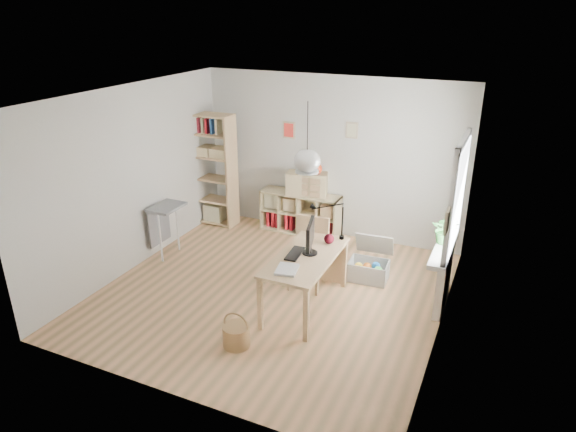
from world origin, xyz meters
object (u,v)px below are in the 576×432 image
at_px(tall_bookshelf, 212,165).
at_px(storage_chest, 370,266).
at_px(chair, 309,248).
at_px(monitor, 310,236).
at_px(drawer_chest, 307,184).
at_px(desk, 306,262).
at_px(cube_shelf, 300,215).

distance_m(tall_bookshelf, storage_chest, 3.38).
bearing_deg(tall_bookshelf, chair, -29.79).
bearing_deg(monitor, tall_bookshelf, 129.90).
xyz_separation_m(tall_bookshelf, drawer_chest, (1.70, 0.24, -0.18)).
relative_size(desk, chair, 1.52).
xyz_separation_m(cube_shelf, tall_bookshelf, (-1.56, -0.28, 0.79)).
bearing_deg(storage_chest, chair, -148.73).
bearing_deg(desk, storage_chest, 62.84).
xyz_separation_m(cube_shelf, monitor, (1.05, -2.15, 0.69)).
relative_size(desk, tall_bookshelf, 0.75).
bearing_deg(monitor, storage_chest, 47.64).
xyz_separation_m(desk, monitor, (0.03, 0.08, 0.34)).
bearing_deg(chair, storage_chest, 30.68).
bearing_deg(storage_chest, tall_bookshelf, 161.34).
distance_m(desk, cube_shelf, 2.48).
height_order(cube_shelf, tall_bookshelf, tall_bookshelf).
height_order(tall_bookshelf, monitor, tall_bookshelf).
relative_size(desk, monitor, 3.06).
relative_size(cube_shelf, drawer_chest, 2.07).
bearing_deg(cube_shelf, monitor, -64.03).
relative_size(tall_bookshelf, drawer_chest, 2.96).
height_order(chair, monitor, monitor).
relative_size(chair, monitor, 2.01).
relative_size(tall_bookshelf, monitor, 4.08).
relative_size(cube_shelf, chair, 1.42).
xyz_separation_m(desk, cube_shelf, (-1.02, 2.23, -0.36)).
distance_m(desk, storage_chest, 1.32).
bearing_deg(monitor, drawer_chest, 98.86).
distance_m(tall_bookshelf, chair, 2.81).
bearing_deg(storage_chest, monitor, -121.41).
xyz_separation_m(monitor, drawer_chest, (-0.91, 2.11, -0.08)).
bearing_deg(storage_chest, drawer_chest, 139.50).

